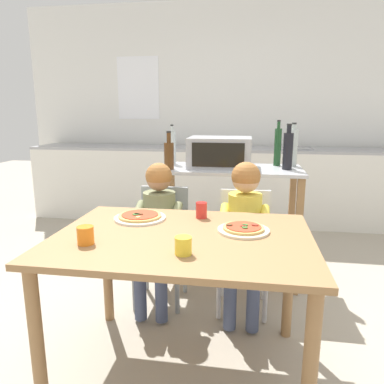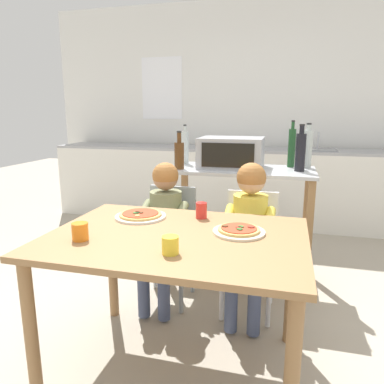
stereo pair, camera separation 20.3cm
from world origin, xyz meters
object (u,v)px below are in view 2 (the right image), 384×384
object	(u,v)px
toaster_oven	(231,153)
bottle_clear_vinegar	(307,148)
kitchen_island_cart	(240,206)
child_in_yellow_shirt	(249,223)
dining_chair_left	(169,235)
drinking_cup_red	(201,210)
bottle_tall_green_wine	(185,147)
dining_chair_right	(250,243)
dining_table	(177,254)
pizza_plate_cream	(239,231)
drinking_cup_orange	(80,232)
bottle_squat_spirits	(179,154)
bottle_dark_olive_oil	(301,151)
child_in_olive_shirt	(163,219)
pizza_plate_white	(141,215)
bottle_slim_sauce	(292,147)
drinking_cup_yellow	(170,245)

from	to	relation	value
toaster_oven	bottle_clear_vinegar	size ratio (longest dim) A/B	1.40
kitchen_island_cart	child_in_yellow_shirt	size ratio (longest dim) A/B	1.10
dining_chair_left	drinking_cup_red	xyz separation A→B (m)	(0.34, -0.43, 0.32)
bottle_tall_green_wine	dining_chair_right	size ratio (longest dim) A/B	0.40
dining_table	child_in_yellow_shirt	size ratio (longest dim) A/B	1.24
pizza_plate_cream	dining_chair_left	bearing A→B (deg)	132.65
kitchen_island_cart	drinking_cup_orange	bearing A→B (deg)	-112.97
bottle_squat_spirits	dining_table	world-z (taller)	bottle_squat_spirits
bottle_dark_olive_oil	bottle_clear_vinegar	xyz separation A→B (m)	(0.06, 0.18, 0.01)
child_in_yellow_shirt	toaster_oven	bearing A→B (deg)	109.74
child_in_olive_shirt	dining_table	bearing A→B (deg)	-64.81
bottle_tall_green_wine	child_in_yellow_shirt	world-z (taller)	bottle_tall_green_wine
kitchen_island_cart	child_in_yellow_shirt	bearing A→B (deg)	-76.89
pizza_plate_white	pizza_plate_cream	size ratio (longest dim) A/B	1.11
toaster_oven	child_in_yellow_shirt	bearing A→B (deg)	-70.26
toaster_oven	child_in_olive_shirt	bearing A→B (deg)	-122.34
dining_chair_right	bottle_slim_sauce	bearing A→B (deg)	68.92
bottle_tall_green_wine	child_in_olive_shirt	bearing A→B (deg)	-86.52
toaster_oven	bottle_clear_vinegar	bearing A→B (deg)	13.55
pizza_plate_cream	kitchen_island_cart	bearing A→B (deg)	97.13
bottle_tall_green_wine	child_in_yellow_shirt	size ratio (longest dim) A/B	0.32
bottle_dark_olive_oil	drinking_cup_yellow	bearing A→B (deg)	-111.56
bottle_slim_sauce	pizza_plate_white	size ratio (longest dim) A/B	1.26
bottle_squat_spirits	drinking_cup_red	size ratio (longest dim) A/B	3.22
bottle_slim_sauce	dining_chair_right	xyz separation A→B (m)	(-0.24, -0.62, -0.59)
bottle_slim_sauce	child_in_olive_shirt	xyz separation A→B (m)	(-0.82, -0.73, -0.44)
bottle_squat_spirits	dining_table	size ratio (longest dim) A/B	0.23
bottle_clear_vinegar	child_in_yellow_shirt	distance (m)	0.91
bottle_squat_spirits	dining_chair_right	distance (m)	0.86
toaster_oven	dining_chair_left	xyz separation A→B (m)	(-0.37, -0.46, -0.55)
kitchen_island_cart	drinking_cup_orange	xyz separation A→B (m)	(-0.58, -1.36, 0.19)
child_in_olive_shirt	dining_chair_right	bearing A→B (deg)	10.66
drinking_cup_orange	pizza_plate_cream	bearing A→B (deg)	22.39
bottle_tall_green_wine	dining_chair_left	xyz separation A→B (m)	(0.04, -0.57, -0.58)
bottle_slim_sauce	drinking_cup_orange	bearing A→B (deg)	-121.81
bottle_dark_olive_oil	pizza_plate_cream	distance (m)	1.13
kitchen_island_cart	bottle_slim_sauce	world-z (taller)	bottle_slim_sauce
dining_chair_left	child_in_olive_shirt	bearing A→B (deg)	-90.00
drinking_cup_red	drinking_cup_yellow	xyz separation A→B (m)	(-0.00, -0.55, -0.01)
child_in_yellow_shirt	drinking_cup_red	distance (m)	0.40
bottle_dark_olive_oil	bottle_slim_sauce	bearing A→B (deg)	108.13
bottle_tall_green_wine	dining_table	bearing A→B (deg)	-75.87
child_in_olive_shirt	kitchen_island_cart	bearing A→B (deg)	51.40
child_in_yellow_shirt	dining_table	bearing A→B (deg)	-116.35
kitchen_island_cart	bottle_squat_spirits	xyz separation A→B (m)	(-0.45, -0.15, 0.42)
bottle_clear_vinegar	pizza_plate_cream	distance (m)	1.31
dining_table	drinking_cup_orange	distance (m)	0.48
bottle_slim_sauce	drinking_cup_orange	world-z (taller)	bottle_slim_sauce
bottle_dark_olive_oil	toaster_oven	bearing A→B (deg)	175.66
toaster_oven	dining_chair_left	bearing A→B (deg)	-128.89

